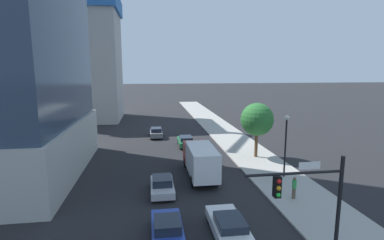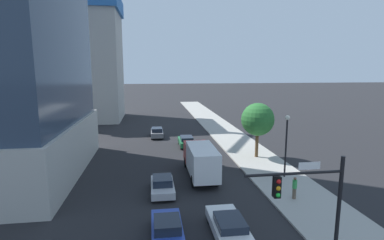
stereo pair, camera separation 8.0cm
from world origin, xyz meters
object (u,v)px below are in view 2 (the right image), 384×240
at_px(traffic_light_pole, 310,195).
at_px(pedestrian_green_shirt, 295,188).
at_px(box_truck, 201,159).
at_px(street_tree, 258,120).
at_px(car_blue, 167,228).
at_px(car_silver, 162,185).
at_px(construction_building, 80,53).
at_px(car_gray, 157,132).
at_px(car_green, 186,141).
at_px(car_white, 229,226).
at_px(street_lamp, 286,137).

distance_m(traffic_light_pole, pedestrian_green_shirt, 8.50).
bearing_deg(box_truck, street_tree, 34.78).
xyz_separation_m(car_blue, car_silver, (0.00, 6.71, -0.03)).
bearing_deg(construction_building, traffic_light_pole, -66.54).
distance_m(car_blue, box_truck, 10.69).
distance_m(street_tree, car_gray, 16.68).
distance_m(street_tree, pedestrian_green_shirt, 11.61).
xyz_separation_m(car_gray, car_blue, (-0.00, -27.08, -0.02)).
xyz_separation_m(car_silver, pedestrian_green_shirt, (9.93, -2.73, 0.35)).
distance_m(car_green, box_truck, 11.24).
relative_size(construction_building, car_silver, 7.90).
height_order(street_tree, car_green, street_tree).
xyz_separation_m(street_tree, car_gray, (-10.94, 12.05, -3.69)).
bearing_deg(traffic_light_pole, pedestrian_green_shirt, 67.47).
bearing_deg(car_gray, street_tree, -47.75).
xyz_separation_m(car_green, car_white, (0.00, -21.41, -0.04)).
bearing_deg(box_truck, car_silver, -138.20).
bearing_deg(car_gray, pedestrian_green_shirt, -66.74).
bearing_deg(street_tree, car_gray, 132.25).
bearing_deg(car_white, car_silver, 117.86).
bearing_deg(traffic_light_pole, car_white, 135.06).
height_order(construction_building, car_green, construction_building).
height_order(car_green, car_white, car_green).
distance_m(car_blue, car_silver, 6.71).
height_order(traffic_light_pole, car_blue, traffic_light_pole).
relative_size(car_gray, car_blue, 1.05).
relative_size(construction_building, car_blue, 8.02).
relative_size(street_lamp, car_silver, 1.41).
bearing_deg(car_green, street_lamp, -58.84).
distance_m(car_white, box_truck, 10.27).
bearing_deg(car_green, car_gray, 121.84).
xyz_separation_m(traffic_light_pole, box_truck, (-3.20, 13.41, -2.14)).
distance_m(street_lamp, car_white, 12.08).
bearing_deg(traffic_light_pole, box_truck, 103.42).
height_order(construction_building, box_truck, construction_building).
bearing_deg(box_truck, car_white, -90.00).
relative_size(car_gray, pedestrian_green_shirt, 2.45).
xyz_separation_m(car_gray, pedestrian_green_shirt, (9.93, -23.10, 0.30)).
relative_size(traffic_light_pole, box_truck, 0.72).
xyz_separation_m(car_gray, car_silver, (-0.00, -20.37, -0.05)).
relative_size(car_blue, car_silver, 0.98).
xyz_separation_m(street_lamp, car_white, (-7.62, -8.80, -3.23)).
relative_size(car_green, box_truck, 0.53).
bearing_deg(car_white, pedestrian_green_shirt, 33.87).
bearing_deg(car_silver, street_tree, 37.28).
bearing_deg(street_lamp, box_truck, 169.50).
bearing_deg(car_silver, street_lamp, 9.38).
xyz_separation_m(street_lamp, car_green, (-7.62, 12.60, -3.20)).
relative_size(car_gray, car_silver, 1.03).
relative_size(traffic_light_pole, car_white, 1.17).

